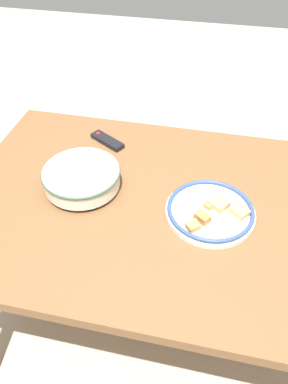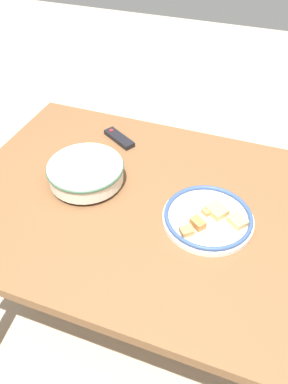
{
  "view_description": "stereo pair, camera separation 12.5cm",
  "coord_description": "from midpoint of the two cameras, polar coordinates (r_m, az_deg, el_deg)",
  "views": [
    {
      "loc": [
        0.11,
        -0.89,
        1.64
      ],
      "look_at": [
        -0.08,
        -0.0,
        0.78
      ],
      "focal_mm": 35.0,
      "sensor_mm": 36.0,
      "label": 1
    },
    {
      "loc": [
        0.23,
        -0.86,
        1.64
      ],
      "look_at": [
        -0.08,
        -0.0,
        0.78
      ],
      "focal_mm": 35.0,
      "sensor_mm": 36.0,
      "label": 2
    }
  ],
  "objects": [
    {
      "name": "ground_plane",
      "position": [
        1.87,
        0.55,
        -18.28
      ],
      "size": [
        8.0,
        8.0,
        0.0
      ],
      "primitive_type": "plane",
      "color": "#B7A88E"
    },
    {
      "name": "dining_table",
      "position": [
        1.32,
        0.73,
        -4.33
      ],
      "size": [
        1.45,
        0.93,
        0.74
      ],
      "color": "brown",
      "rests_on": "ground_plane"
    },
    {
      "name": "noodle_bowl",
      "position": [
        1.32,
        -12.16,
        2.08
      ],
      "size": [
        0.27,
        0.27,
        0.08
      ],
      "color": "silver",
      "rests_on": "dining_table"
    },
    {
      "name": "food_plate",
      "position": [
        1.23,
        7.28,
        -3.06
      ],
      "size": [
        0.29,
        0.29,
        0.05
      ],
      "color": "white",
      "rests_on": "dining_table"
    },
    {
      "name": "tv_remote",
      "position": [
        1.54,
        -7.95,
        7.65
      ],
      "size": [
        0.16,
        0.12,
        0.02
      ],
      "rotation": [
        0.0,
        0.0,
        1.04
      ],
      "color": "black",
      "rests_on": "dining_table"
    }
  ]
}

